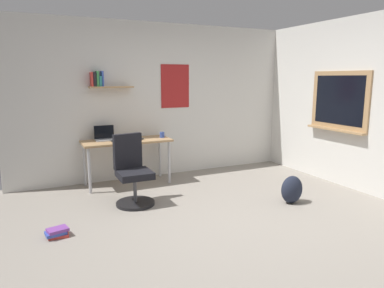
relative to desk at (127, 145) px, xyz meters
name	(u,v)px	position (x,y,z in m)	size (l,w,h in m)	color
ground_plane	(232,224)	(0.68, -2.09, -0.64)	(5.20, 5.20, 0.00)	gray
wall_back	(158,101)	(0.67, 0.36, 0.66)	(5.00, 0.30, 2.60)	silver
wall_right	(382,106)	(3.13, -2.06, 0.66)	(0.22, 5.00, 2.60)	silver
desk	(127,145)	(0.00, 0.00, 0.00)	(1.38, 0.56, 0.72)	tan
office_chair	(133,175)	(-0.17, -0.91, -0.24)	(0.52, 0.52, 0.95)	black
laptop	(105,137)	(-0.31, 0.14, 0.13)	(0.31, 0.21, 0.23)	#ADAFB5
keyboard	(123,140)	(-0.07, -0.07, 0.09)	(0.37, 0.13, 0.02)	black
computer_mouse	(141,139)	(0.21, -0.07, 0.10)	(0.10, 0.06, 0.03)	#262628
coffee_mug	(162,135)	(0.59, -0.02, 0.13)	(0.08, 0.08, 0.09)	#334CA5
backpack	(292,190)	(1.80, -1.82, -0.45)	(0.32, 0.22, 0.38)	#1E2333
book_stack_on_floor	(57,233)	(-1.21, -1.58, -0.60)	(0.25, 0.19, 0.10)	#C63833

